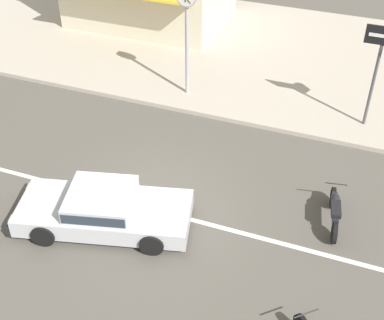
# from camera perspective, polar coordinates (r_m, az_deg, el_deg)

# --- Properties ---
(ground_plane) EXTENTS (160.00, 160.00, 0.00)m
(ground_plane) POSITION_cam_1_polar(r_m,az_deg,el_deg) (14.32, -5.09, -5.05)
(ground_plane) COLOR #544F47
(lane_centre_stripe) EXTENTS (50.40, 0.14, 0.01)m
(lane_centre_stripe) POSITION_cam_1_polar(r_m,az_deg,el_deg) (14.32, -5.09, -5.04)
(lane_centre_stripe) COLOR silver
(lane_centre_stripe) RESTS_ON ground
(kerb_strip) EXTENTS (68.00, 10.00, 0.15)m
(kerb_strip) POSITION_cam_1_polar(r_m,az_deg,el_deg) (21.89, 5.75, 11.43)
(kerb_strip) COLOR #ADA393
(kerb_strip) RESTS_ON ground
(sedan_silver_0) EXTENTS (4.71, 2.75, 1.06)m
(sedan_silver_0) POSITION_cam_1_polar(r_m,az_deg,el_deg) (13.62, -9.50, -5.16)
(sedan_silver_0) COLOR #B7BABF
(sedan_silver_0) RESTS_ON ground
(motorcycle_2) EXTENTS (0.60, 1.86, 0.80)m
(motorcycle_2) POSITION_cam_1_polar(r_m,az_deg,el_deg) (14.05, 14.96, -5.16)
(motorcycle_2) COLOR black
(motorcycle_2) RESTS_ON ground
(street_clock) EXTENTS (0.66, 0.22, 3.76)m
(street_clock) POSITION_cam_1_polar(r_m,az_deg,el_deg) (17.58, -0.56, 15.16)
(street_clock) COLOR #9E9EA3
(street_clock) RESTS_ON kerb_strip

